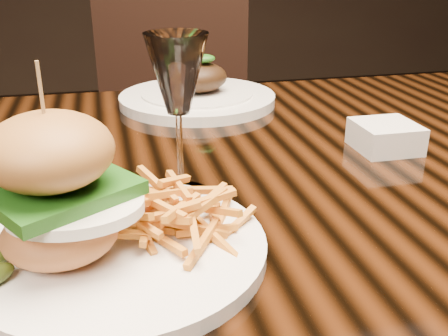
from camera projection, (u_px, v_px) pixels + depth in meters
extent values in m
cube|color=black|center=(248.00, 183.00, 0.69)|extent=(1.60, 0.90, 0.04)
cylinder|color=white|center=(120.00, 249.00, 0.49)|extent=(0.27, 0.27, 0.01)
ellipsoid|color=#A86336|center=(60.00, 233.00, 0.45)|extent=(0.10, 0.10, 0.05)
ellipsoid|color=silver|center=(76.00, 209.00, 0.43)|extent=(0.11, 0.09, 0.01)
ellipsoid|color=orange|center=(103.00, 201.00, 0.44)|extent=(0.02, 0.02, 0.01)
cube|color=#246218|center=(55.00, 193.00, 0.44)|extent=(0.15, 0.15, 0.01)
ellipsoid|color=brown|center=(49.00, 151.00, 0.42)|extent=(0.11, 0.11, 0.06)
cylinder|color=#9F7B4A|center=(44.00, 113.00, 0.41)|extent=(0.00, 0.00, 0.08)
cube|color=white|center=(385.00, 136.00, 0.74)|extent=(0.10, 0.10, 0.04)
cylinder|color=white|center=(181.00, 194.00, 0.61)|extent=(0.06, 0.06, 0.00)
cylinder|color=white|center=(180.00, 154.00, 0.59)|extent=(0.01, 0.01, 0.10)
cone|color=white|center=(177.00, 74.00, 0.55)|extent=(0.07, 0.07, 0.09)
cylinder|color=white|center=(197.00, 99.00, 0.96)|extent=(0.29, 0.29, 0.02)
cylinder|color=white|center=(197.00, 98.00, 0.96)|extent=(0.20, 0.20, 0.02)
ellipsoid|color=black|center=(197.00, 77.00, 0.95)|extent=(0.11, 0.09, 0.05)
ellipsoid|color=#246218|center=(203.00, 59.00, 0.93)|extent=(0.04, 0.03, 0.02)
cube|color=black|center=(173.00, 160.00, 1.52)|extent=(0.54, 0.54, 0.06)
cube|color=black|center=(173.00, 59.00, 1.61)|extent=(0.46, 0.13, 0.50)
cylinder|color=black|center=(103.00, 264.00, 1.42)|extent=(0.04, 0.04, 0.45)
cylinder|color=black|center=(243.00, 260.00, 1.44)|extent=(0.04, 0.04, 0.45)
cylinder|color=black|center=(121.00, 202.00, 1.77)|extent=(0.04, 0.04, 0.45)
cylinder|color=black|center=(233.00, 199.00, 1.79)|extent=(0.04, 0.04, 0.45)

